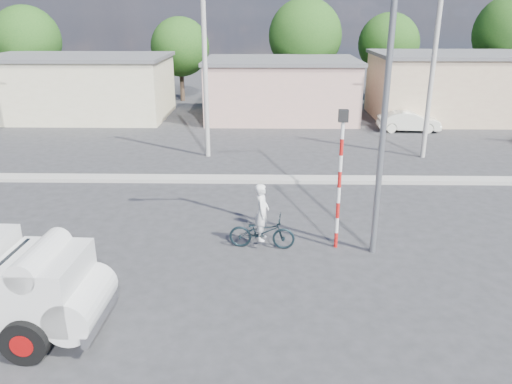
{
  "coord_description": "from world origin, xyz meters",
  "views": [
    {
      "loc": [
        0.97,
        -12.77,
        6.99
      ],
      "look_at": [
        0.65,
        2.96,
        1.3
      ],
      "focal_mm": 35.0,
      "sensor_mm": 36.0,
      "label": 1
    }
  ],
  "objects_px": {
    "bicycle": "(262,232)",
    "cyclist": "(262,221)",
    "streetlight": "(381,90)",
    "traffic_pole": "(340,168)",
    "car_cream": "(409,121)"
  },
  "relations": [
    {
      "from": "bicycle",
      "to": "streetlight",
      "type": "bearing_deg",
      "value": -88.61
    },
    {
      "from": "car_cream",
      "to": "traffic_pole",
      "type": "xyz_separation_m",
      "value": [
        -6.62,
        -16.41,
        1.97
      ]
    },
    {
      "from": "bicycle",
      "to": "streetlight",
      "type": "xyz_separation_m",
      "value": [
        3.27,
        -0.22,
        4.42
      ]
    },
    {
      "from": "car_cream",
      "to": "streetlight",
      "type": "xyz_separation_m",
      "value": [
        -5.68,
        -16.71,
        4.34
      ]
    },
    {
      "from": "cyclist",
      "to": "traffic_pole",
      "type": "distance_m",
      "value": 2.88
    },
    {
      "from": "streetlight",
      "to": "car_cream",
      "type": "bearing_deg",
      "value": 71.22
    },
    {
      "from": "cyclist",
      "to": "car_cream",
      "type": "distance_m",
      "value": 18.76
    },
    {
      "from": "cyclist",
      "to": "traffic_pole",
      "type": "bearing_deg",
      "value": -82.77
    },
    {
      "from": "car_cream",
      "to": "bicycle",
      "type": "bearing_deg",
      "value": 153.67
    },
    {
      "from": "cyclist",
      "to": "streetlight",
      "type": "relative_size",
      "value": 0.2
    },
    {
      "from": "bicycle",
      "to": "cyclist",
      "type": "bearing_deg",
      "value": 0.0
    },
    {
      "from": "streetlight",
      "to": "bicycle",
      "type": "bearing_deg",
      "value": 176.22
    },
    {
      "from": "traffic_pole",
      "to": "car_cream",
      "type": "bearing_deg",
      "value": 68.03
    },
    {
      "from": "cyclist",
      "to": "streetlight",
      "type": "height_order",
      "value": "streetlight"
    },
    {
      "from": "bicycle",
      "to": "car_cream",
      "type": "relative_size",
      "value": 0.55
    }
  ]
}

